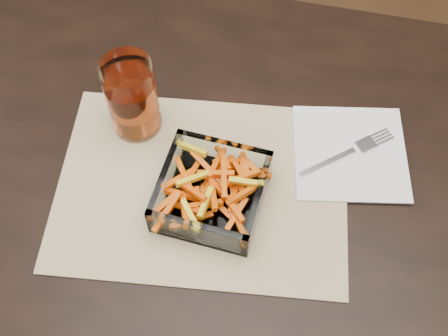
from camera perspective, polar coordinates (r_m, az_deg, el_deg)
The scene contains 6 objects.
dining_table at distance 0.94m, azimuth 6.64°, elevation -6.81°, with size 1.60×0.90×0.75m.
placemat at distance 0.88m, azimuth -2.25°, elevation -1.88°, with size 0.45×0.33×0.00m, color tan.
glass_bowl at distance 0.84m, azimuth -1.28°, elevation -2.55°, with size 0.16×0.16×0.06m.
tumbler at distance 0.90m, azimuth -9.29°, elevation 6.93°, with size 0.08×0.08×0.14m.
napkin at distance 0.93m, azimuth 12.69°, elevation 1.53°, with size 0.18×0.18×0.00m, color white.
fork at distance 0.92m, azimuth 12.61°, elevation 1.59°, with size 0.14×0.12×0.00m.
Camera 1 is at (-0.02, -0.39, 1.52)m, focal length 45.00 mm.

